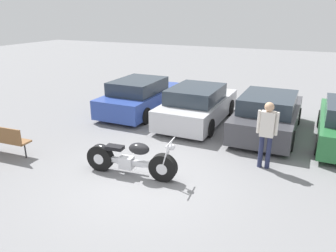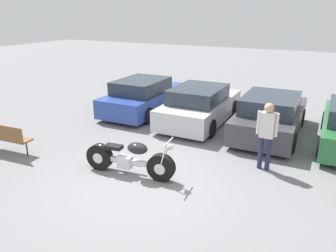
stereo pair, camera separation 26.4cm
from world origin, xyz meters
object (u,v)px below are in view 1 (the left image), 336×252
(parked_car_dark_grey, at_px, (268,115))
(park_bench, at_px, (4,138))
(parked_car_silver, at_px, (197,105))
(person_standing, at_px, (267,129))
(motorcycle, at_px, (130,159))
(parked_car_blue, at_px, (141,97))

(parked_car_dark_grey, xyz_separation_m, park_bench, (-6.35, -4.94, -0.08))
(parked_car_silver, bearing_deg, person_standing, -44.16)
(motorcycle, height_order, park_bench, motorcycle)
(motorcycle, bearing_deg, park_bench, -172.88)
(motorcycle, bearing_deg, person_standing, 31.56)
(person_standing, bearing_deg, parked_car_silver, 135.84)
(motorcycle, xyz_separation_m, parked_car_blue, (-2.38, 4.81, 0.20))
(parked_car_blue, xyz_separation_m, parked_car_dark_grey, (4.97, -0.34, 0.00))
(parked_car_blue, height_order, parked_car_dark_grey, same)
(park_bench, relative_size, person_standing, 0.83)
(parked_car_dark_grey, distance_m, person_standing, 2.72)
(park_bench, distance_m, person_standing, 7.09)
(park_bench, bearing_deg, parked_car_silver, 52.40)
(park_bench, bearing_deg, motorcycle, 7.12)
(parked_car_dark_grey, bearing_deg, park_bench, -142.13)
(motorcycle, height_order, person_standing, person_standing)
(parked_car_silver, bearing_deg, parked_car_dark_grey, -1.87)
(parked_car_silver, xyz_separation_m, parked_car_dark_grey, (2.49, -0.08, 0.00))
(motorcycle, height_order, parked_car_blue, parked_car_blue)
(motorcycle, relative_size, park_bench, 1.62)
(motorcycle, xyz_separation_m, parked_car_silver, (0.10, 4.55, 0.20))
(person_standing, bearing_deg, motorcycle, -148.44)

